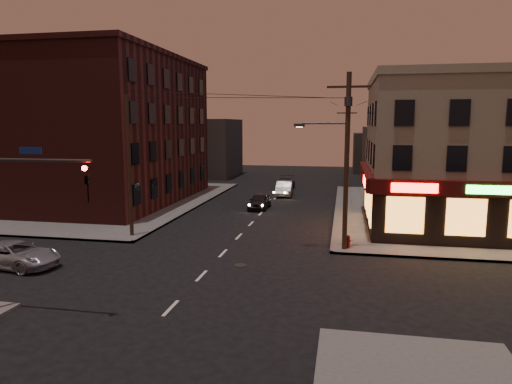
% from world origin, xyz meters
% --- Properties ---
extents(ground, '(120.00, 120.00, 0.00)m').
position_xyz_m(ground, '(0.00, 0.00, 0.00)').
color(ground, black).
rests_on(ground, ground).
extents(sidewalk_ne, '(24.00, 28.00, 0.15)m').
position_xyz_m(sidewalk_ne, '(18.00, 19.00, 0.07)').
color(sidewalk_ne, '#514F4C').
rests_on(sidewalk_ne, ground).
extents(sidewalk_nw, '(24.00, 28.00, 0.15)m').
position_xyz_m(sidewalk_nw, '(-18.00, 19.00, 0.07)').
color(sidewalk_nw, '#514F4C').
rests_on(sidewalk_nw, ground).
extents(pizza_building, '(15.85, 12.85, 10.50)m').
position_xyz_m(pizza_building, '(15.93, 13.43, 5.35)').
color(pizza_building, gray).
rests_on(pizza_building, sidewalk_ne).
extents(brick_apartment, '(12.00, 20.00, 13.00)m').
position_xyz_m(brick_apartment, '(-14.50, 19.00, 6.65)').
color(brick_apartment, '#441815').
rests_on(brick_apartment, sidewalk_nw).
extents(bg_building_ne_a, '(10.00, 12.00, 7.00)m').
position_xyz_m(bg_building_ne_a, '(14.00, 38.00, 3.50)').
color(bg_building_ne_a, '#3F3D3A').
rests_on(bg_building_ne_a, ground).
extents(bg_building_nw, '(9.00, 10.00, 8.00)m').
position_xyz_m(bg_building_nw, '(-13.00, 42.00, 4.00)').
color(bg_building_nw, '#3F3D3A').
rests_on(bg_building_nw, ground).
extents(bg_building_ne_b, '(8.00, 8.00, 6.00)m').
position_xyz_m(bg_building_ne_b, '(12.00, 52.00, 3.00)').
color(bg_building_ne_b, '#3F3D3A').
rests_on(bg_building_ne_b, ground).
extents(utility_pole_main, '(4.20, 0.44, 10.00)m').
position_xyz_m(utility_pole_main, '(6.68, 5.80, 5.76)').
color(utility_pole_main, '#382619').
rests_on(utility_pole_main, sidewalk_ne).
extents(utility_pole_far, '(0.26, 0.26, 9.00)m').
position_xyz_m(utility_pole_far, '(6.80, 32.00, 4.65)').
color(utility_pole_far, '#382619').
rests_on(utility_pole_far, sidewalk_ne).
extents(utility_pole_west, '(0.24, 0.24, 9.00)m').
position_xyz_m(utility_pole_west, '(-6.80, 6.50, 4.65)').
color(utility_pole_west, '#382619').
rests_on(utility_pole_west, sidewalk_nw).
extents(traffic_signal, '(4.49, 0.32, 6.47)m').
position_xyz_m(traffic_signal, '(-5.57, -5.60, 4.16)').
color(traffic_signal, '#333538').
rests_on(traffic_signal, ground).
extents(suv_cross, '(4.98, 2.75, 1.32)m').
position_xyz_m(suv_cross, '(-9.85, -0.46, 0.66)').
color(suv_cross, '#95969E').
rests_on(suv_cross, ground).
extents(sedan_near, '(1.66, 3.98, 1.35)m').
position_xyz_m(sedan_near, '(-0.50, 18.12, 0.67)').
color(sedan_near, black).
rests_on(sedan_near, ground).
extents(sedan_mid, '(1.91, 4.64, 1.49)m').
position_xyz_m(sedan_mid, '(0.62, 25.91, 0.75)').
color(sedan_mid, gray).
rests_on(sedan_mid, ground).
extents(sedan_far, '(2.04, 4.85, 1.40)m').
position_xyz_m(sedan_far, '(0.15, 30.55, 0.70)').
color(sedan_far, '#1A2434').
rests_on(sedan_far, ground).
extents(fire_hydrant, '(0.34, 0.34, 0.77)m').
position_xyz_m(fire_hydrant, '(7.01, 6.00, 0.57)').
color(fire_hydrant, maroon).
rests_on(fire_hydrant, sidewalk_ne).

